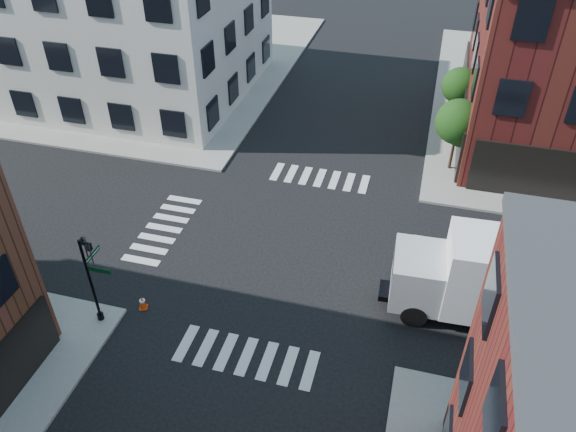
# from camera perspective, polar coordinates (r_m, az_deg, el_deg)

# --- Properties ---
(ground) EXTENTS (120.00, 120.00, 0.00)m
(ground) POSITION_cam_1_polar(r_m,az_deg,el_deg) (28.66, 0.22, -3.51)
(ground) COLOR black
(ground) RESTS_ON ground
(sidewalk_nw) EXTENTS (30.00, 30.00, 0.15)m
(sidewalk_nw) POSITION_cam_1_polar(r_m,az_deg,el_deg) (53.10, -16.62, 15.07)
(sidewalk_nw) COLOR gray
(sidewalk_nw) RESTS_ON ground
(building_nw) EXTENTS (22.00, 16.00, 11.00)m
(building_nw) POSITION_cam_1_polar(r_m,az_deg,el_deg) (46.37, -18.66, 18.77)
(building_nw) COLOR silver
(building_nw) RESTS_ON ground
(tree_near) EXTENTS (2.69, 2.69, 4.49)m
(tree_near) POSITION_cam_1_polar(r_m,az_deg,el_deg) (34.72, 16.97, 8.90)
(tree_near) COLOR black
(tree_near) RESTS_ON ground
(tree_far) EXTENTS (2.43, 2.43, 4.07)m
(tree_far) POSITION_cam_1_polar(r_m,az_deg,el_deg) (40.29, 17.12, 12.37)
(tree_far) COLOR black
(tree_far) RESTS_ON ground
(signal_pole) EXTENTS (1.29, 1.24, 4.60)m
(signal_pole) POSITION_cam_1_polar(r_m,az_deg,el_deg) (24.63, -19.35, -5.34)
(signal_pole) COLOR black
(signal_pole) RESTS_ON ground
(box_truck) EXTENTS (9.35, 3.23, 4.17)m
(box_truck) POSITION_cam_1_polar(r_m,az_deg,el_deg) (25.54, 21.21, -6.19)
(box_truck) COLOR white
(box_truck) RESTS_ON ground
(traffic_cone) EXTENTS (0.48, 0.48, 0.68)m
(traffic_cone) POSITION_cam_1_polar(r_m,az_deg,el_deg) (26.34, -14.56, -8.51)
(traffic_cone) COLOR #E23F0A
(traffic_cone) RESTS_ON ground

